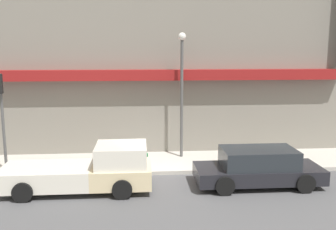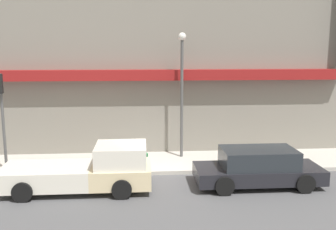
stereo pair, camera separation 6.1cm
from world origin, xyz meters
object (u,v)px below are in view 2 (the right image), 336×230
at_px(pickup_truck, 88,170).
at_px(fire_hydrant, 146,159).
at_px(parked_car, 258,168).
at_px(traffic_light, 1,105).
at_px(street_lamp, 182,81).

distance_m(pickup_truck, fire_hydrant, 3.26).
xyz_separation_m(pickup_truck, parked_car, (6.54, 0.00, -0.05)).
xyz_separation_m(fire_hydrant, traffic_light, (-5.96, -0.28, 2.51)).
height_order(parked_car, fire_hydrant, parked_car).
distance_m(fire_hydrant, street_lamp, 3.97).
distance_m(pickup_truck, street_lamp, 6.18).
distance_m(parked_car, fire_hydrant, 4.91).
relative_size(pickup_truck, street_lamp, 0.95).
xyz_separation_m(parked_car, street_lamp, (-2.59, 3.67, 3.07)).
bearing_deg(pickup_truck, parked_car, -1.01).
height_order(pickup_truck, street_lamp, street_lamp).
height_order(fire_hydrant, street_lamp, street_lamp).
height_order(parked_car, traffic_light, traffic_light).
xyz_separation_m(fire_hydrant, street_lamp, (1.71, 1.32, 3.33)).
height_order(street_lamp, traffic_light, street_lamp).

